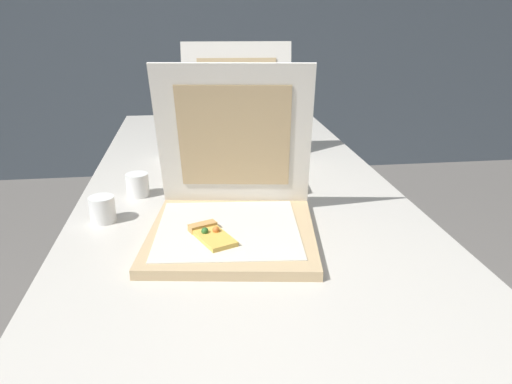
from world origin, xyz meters
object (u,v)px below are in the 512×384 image
at_px(cup_white_near_center, 102,209).
at_px(cup_white_mid, 138,185).
at_px(cup_white_far, 168,149).
at_px(pizza_box_middle, 239,154).
at_px(pizza_box_front, 232,212).
at_px(table, 242,206).

bearing_deg(cup_white_near_center, cup_white_mid, 67.98).
bearing_deg(cup_white_mid, cup_white_far, 79.01).
xyz_separation_m(pizza_box_middle, cup_white_near_center, (-0.37, -0.36, -0.02)).
distance_m(cup_white_mid, cup_white_near_center, 0.18).
bearing_deg(pizza_box_middle, cup_white_near_center, -131.61).
xyz_separation_m(pizza_box_front, pizza_box_middle, (0.06, 0.47, 0.00)).
bearing_deg(pizza_box_front, table, 87.85).
height_order(pizza_box_middle, cup_white_near_center, pizza_box_middle).
relative_size(cup_white_mid, cup_white_near_center, 1.00).
bearing_deg(cup_white_mid, cup_white_near_center, -112.02).
bearing_deg(table, cup_white_mid, 179.14).
bearing_deg(table, pizza_box_middle, 86.63).
bearing_deg(cup_white_far, pizza_box_front, -75.18).
bearing_deg(pizza_box_front, pizza_box_middle, 90.74).
height_order(pizza_box_front, cup_white_mid, pizza_box_front).
relative_size(pizza_box_front, cup_white_mid, 6.57).
bearing_deg(cup_white_mid, pizza_box_middle, 32.82).
xyz_separation_m(table, cup_white_far, (-0.22, 0.37, 0.08)).
distance_m(cup_white_near_center, cup_white_far, 0.55).
relative_size(pizza_box_front, pizza_box_middle, 0.92).
height_order(table, pizza_box_middle, pizza_box_middle).
xyz_separation_m(pizza_box_front, cup_white_near_center, (-0.31, 0.11, -0.02)).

